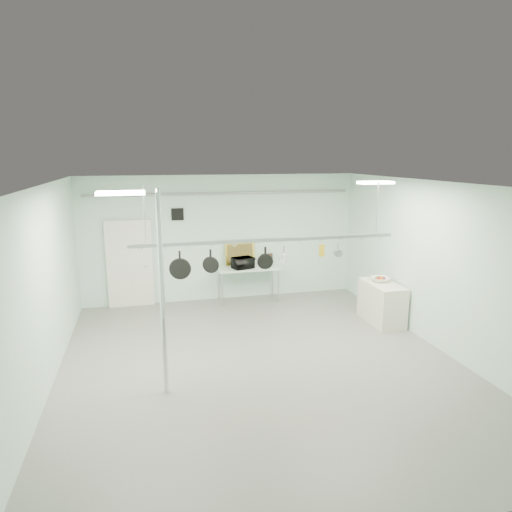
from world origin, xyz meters
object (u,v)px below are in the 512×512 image
object	(u,v)px
skillet_left	(180,265)
coffee_canister	(252,264)
side_cabinet	(382,303)
microwave	(243,263)
pot_rack	(268,239)
skillet_right	(265,257)
chrome_pole	(162,295)
skillet_mid	(211,261)
fruit_bowl	(380,279)
prep_table	(248,270)

from	to	relation	value
skillet_left	coffee_canister	bearing A→B (deg)	65.28
side_cabinet	microwave	distance (m)	3.47
microwave	skillet_left	bearing A→B (deg)	43.36
pot_rack	skillet_right	world-z (taller)	pot_rack
chrome_pole	skillet_left	world-z (taller)	chrome_pole
microwave	skillet_left	distance (m)	3.73
pot_rack	skillet_right	size ratio (longest dim) A/B	12.38
chrome_pole	skillet_mid	distance (m)	1.28
coffee_canister	skillet_mid	distance (m)	3.59
chrome_pole	side_cabinet	size ratio (longest dim) A/B	2.67
microwave	coffee_canister	size ratio (longest dim) A/B	2.37
fruit_bowl	side_cabinet	bearing A→B (deg)	-96.68
prep_table	fruit_bowl	size ratio (longest dim) A/B	4.02
chrome_pole	fruit_bowl	bearing A→B (deg)	23.91
side_cabinet	coffee_canister	size ratio (longest dim) A/B	5.61
pot_rack	skillet_left	xyz separation A→B (m)	(-1.55, 0.00, -0.40)
microwave	skillet_left	xyz separation A→B (m)	(-1.79, -3.17, 0.79)
pot_rack	coffee_canister	size ratio (longest dim) A/B	22.45
prep_table	skillet_right	xyz separation A→B (m)	(-0.45, -3.30, 1.06)
fruit_bowl	coffee_canister	bearing A→B (deg)	142.85
prep_table	fruit_bowl	world-z (taller)	fruit_bowl
chrome_pole	prep_table	size ratio (longest dim) A/B	2.00
skillet_mid	coffee_canister	bearing A→B (deg)	89.82
prep_table	side_cabinet	distance (m)	3.39
skillet_right	microwave	bearing A→B (deg)	92.09
coffee_canister	skillet_right	world-z (taller)	skillet_right
microwave	side_cabinet	bearing A→B (deg)	125.40
microwave	chrome_pole	bearing A→B (deg)	45.10
prep_table	pot_rack	world-z (taller)	pot_rack
microwave	skillet_mid	distance (m)	3.51
chrome_pole	side_cabinet	xyz separation A→B (m)	(4.85, 2.00, -1.15)
fruit_bowl	skillet_right	size ratio (longest dim) A/B	1.03
pot_rack	microwave	size ratio (longest dim) A/B	9.46
microwave	coffee_canister	distance (m)	0.24
prep_table	skillet_left	distance (m)	3.96
fruit_bowl	skillet_left	xyz separation A→B (m)	(-4.52, -1.26, 0.88)
prep_table	skillet_right	size ratio (longest dim) A/B	4.13
side_cabinet	microwave	size ratio (longest dim) A/B	2.36
prep_table	pot_rack	size ratio (longest dim) A/B	0.33
coffee_canister	skillet_mid	size ratio (longest dim) A/B	0.51
prep_table	pot_rack	distance (m)	3.61
coffee_canister	chrome_pole	bearing A→B (deg)	-120.32
pot_rack	fruit_bowl	distance (m)	3.47
fruit_bowl	microwave	bearing A→B (deg)	145.01
fruit_bowl	skillet_right	xyz separation A→B (m)	(-3.02, -1.26, 0.94)
skillet_mid	microwave	bearing A→B (deg)	93.56
side_cabinet	skillet_left	size ratio (longest dim) A/B	2.37
pot_rack	skillet_left	size ratio (longest dim) A/B	9.49
pot_rack	microwave	distance (m)	3.39
prep_table	side_cabinet	size ratio (longest dim) A/B	1.33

